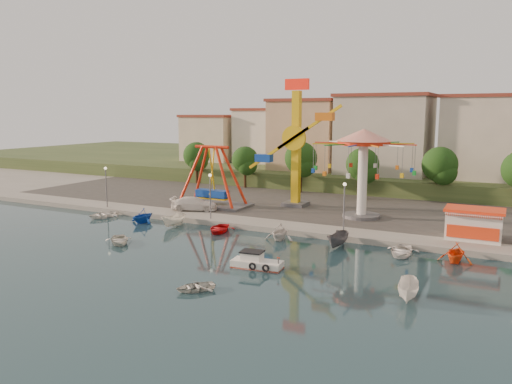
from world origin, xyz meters
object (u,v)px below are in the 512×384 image
Objects in this scene: pirate_ship_ride at (212,177)px; kamikaze_tower at (299,147)px; skiff at (408,290)px; wave_swinger at (363,153)px; cabin_motorboat at (256,263)px; rowboat_a at (119,240)px; van at (194,204)px.

kamikaze_tower is (10.34, 4.63, 3.98)m from pirate_ship_ride.
skiff is (29.27, -21.27, -3.68)m from pirate_ship_ride.
wave_swinger is 25.87m from skiff.
pirate_ship_ride is at bearing 123.65° from cabin_motorboat.
rowboat_a is 15.22m from van.
van is (-29.60, 17.51, 0.74)m from skiff.
pirate_ship_ride is 1.72× the size of van.
pirate_ship_ride is 0.61× the size of kamikaze_tower.
skiff reaches higher than rowboat_a.
kamikaze_tower is 2.83× the size of van.
pirate_ship_ride reaches higher than skiff.
cabin_motorboat is at bearing 165.87° from skiff.
pirate_ship_ride is 2.74× the size of rowboat_a.
kamikaze_tower is at bearing 119.58° from skiff.
kamikaze_tower reaches higher than van.
cabin_motorboat is at bearing -98.37° from wave_swinger.
wave_swinger is at bearing 75.07° from cabin_motorboat.
cabin_motorboat is 23.16m from van.
kamikaze_tower reaches higher than cabin_motorboat.
pirate_ship_ride is at bearing 47.70° from rowboat_a.
wave_swinger reaches higher than cabin_motorboat.
kamikaze_tower reaches higher than skiff.
rowboat_a is 0.63× the size of van.
pirate_ship_ride reaches higher than cabin_motorboat.
van reaches higher than rowboat_a.
skiff reaches higher than cabin_motorboat.
kamikaze_tower is at bearing -72.92° from van.
wave_swinger is 1.99× the size of van.
kamikaze_tower is at bearing 161.79° from wave_swinger.
wave_swinger is at bearing 4.53° from pirate_ship_ride.
skiff is 34.40m from van.
skiff is (9.60, -22.83, -7.48)m from wave_swinger.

